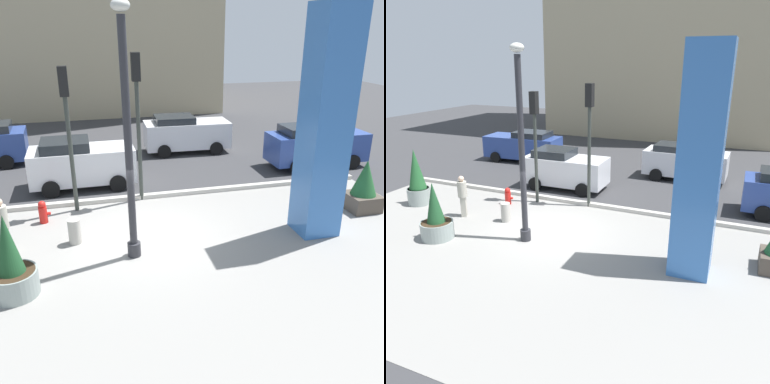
% 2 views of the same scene
% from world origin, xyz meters
% --- Properties ---
extents(ground_plane, '(60.00, 60.00, 0.00)m').
position_xyz_m(ground_plane, '(0.00, 4.00, 0.00)').
color(ground_plane, '#38383A').
extents(plaza_pavement, '(18.00, 10.00, 0.02)m').
position_xyz_m(plaza_pavement, '(0.00, -2.00, 0.00)').
color(plaza_pavement, gray).
rests_on(plaza_pavement, ground_plane).
extents(curb_strip, '(18.00, 0.24, 0.16)m').
position_xyz_m(curb_strip, '(0.00, 3.12, 0.08)').
color(curb_strip, '#B7B2A8').
rests_on(curb_strip, ground_plane).
extents(lamp_post, '(0.44, 0.44, 6.43)m').
position_xyz_m(lamp_post, '(-0.43, -0.88, 3.13)').
color(lamp_post, '#2D2D33').
rests_on(lamp_post, ground_plane).
extents(art_pillar_blue, '(1.14, 1.14, 6.46)m').
position_xyz_m(art_pillar_blue, '(5.08, -0.73, 3.23)').
color(art_pillar_blue, '#3870BC').
rests_on(art_pillar_blue, ground_plane).
extents(potted_plant_by_pillar, '(0.96, 0.96, 2.43)m').
position_xyz_m(potted_plant_by_pillar, '(-6.52, 0.42, 1.05)').
color(potted_plant_by_pillar, gray).
rests_on(potted_plant_by_pillar, ground_plane).
extents(potted_plant_curbside, '(1.12, 1.12, 2.04)m').
position_xyz_m(potted_plant_curbside, '(-3.35, -1.95, 0.73)').
color(potted_plant_curbside, gray).
rests_on(potted_plant_curbside, ground_plane).
extents(fire_hydrant, '(0.36, 0.26, 0.75)m').
position_xyz_m(fire_hydrant, '(-2.97, 1.91, 0.37)').
color(fire_hydrant, red).
rests_on(fire_hydrant, ground_plane).
extents(concrete_bollard, '(0.36, 0.36, 0.75)m').
position_xyz_m(concrete_bollard, '(-1.99, 0.26, 0.38)').
color(concrete_bollard, '#B2ADA3').
rests_on(concrete_bollard, ground_plane).
extents(traffic_light_corner, '(0.28, 0.42, 4.75)m').
position_xyz_m(traffic_light_corner, '(-1.94, 2.66, 3.19)').
color(traffic_light_corner, '#333833').
rests_on(traffic_light_corner, ground_plane).
extents(traffic_light_far_side, '(0.28, 0.42, 5.09)m').
position_xyz_m(traffic_light_far_side, '(0.33, 3.07, 3.39)').
color(traffic_light_far_side, '#333833').
rests_on(traffic_light_far_side, ground_plane).
extents(car_curb_east, '(4.67, 2.18, 1.87)m').
position_xyz_m(car_curb_east, '(-6.31, 8.84, 0.96)').
color(car_curb_east, '#2D4793').
rests_on(car_curb_east, ground_plane).
extents(car_passing_lane, '(4.20, 2.09, 1.82)m').
position_xyz_m(car_passing_lane, '(3.38, 8.77, 0.94)').
color(car_passing_lane, silver).
rests_on(car_passing_lane, ground_plane).
extents(car_intersection, '(3.95, 2.08, 1.90)m').
position_xyz_m(car_intersection, '(-1.70, 5.00, 0.96)').
color(car_intersection, silver).
rests_on(car_intersection, ground_plane).
extents(pedestrian_crossing, '(0.49, 0.49, 1.68)m').
position_xyz_m(pedestrian_crossing, '(-3.82, 0.05, 0.93)').
color(pedestrian_crossing, '#B2AD9E').
rests_on(pedestrian_crossing, ground_plane).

